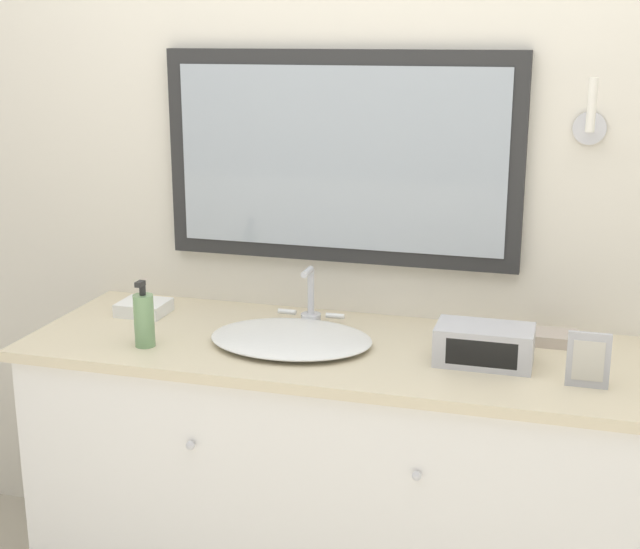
{
  "coord_description": "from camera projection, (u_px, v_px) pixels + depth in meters",
  "views": [
    {
      "loc": [
        0.62,
        -1.93,
        1.68
      ],
      "look_at": [
        -0.03,
        0.33,
        1.04
      ],
      "focal_mm": 50.0,
      "sensor_mm": 36.0,
      "label": 1
    }
  ],
  "objects": [
    {
      "name": "vanity_counter",
      "position": [
        331.0,
        480.0,
        2.6
      ],
      "size": [
        1.72,
        0.62,
        0.84
      ],
      "color": "white",
      "rests_on": "ground_plane"
    },
    {
      "name": "picture_frame",
      "position": [
        588.0,
        360.0,
        2.17
      ],
      "size": [
        0.1,
        0.01,
        0.14
      ],
      "color": "#B2B2B7",
      "rests_on": "vanity_counter"
    },
    {
      "name": "appliance_box",
      "position": [
        484.0,
        345.0,
        2.33
      ],
      "size": [
        0.25,
        0.14,
        0.1
      ],
      "color": "#BCBCC1",
      "rests_on": "vanity_counter"
    },
    {
      "name": "hand_towel_far_corner",
      "position": [
        548.0,
        337.0,
        2.5
      ],
      "size": [
        0.16,
        0.11,
        0.03
      ],
      "color": "#B7A899",
      "rests_on": "vanity_counter"
    },
    {
      "name": "wall_back",
      "position": [
        361.0,
        172.0,
        2.68
      ],
      "size": [
        8.0,
        0.18,
        2.55
      ],
      "color": "silver",
      "rests_on": "ground_plane"
    },
    {
      "name": "sink_basin",
      "position": [
        292.0,
        337.0,
        2.49
      ],
      "size": [
        0.46,
        0.4,
        0.18
      ],
      "color": "white",
      "rests_on": "vanity_counter"
    },
    {
      "name": "hand_towel_near_sink",
      "position": [
        144.0,
        308.0,
        2.75
      ],
      "size": [
        0.15,
        0.13,
        0.04
      ],
      "color": "white",
      "rests_on": "vanity_counter"
    },
    {
      "name": "soap_bottle",
      "position": [
        144.0,
        319.0,
        2.45
      ],
      "size": [
        0.06,
        0.06,
        0.19
      ],
      "color": "#709966",
      "rests_on": "vanity_counter"
    }
  ]
}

